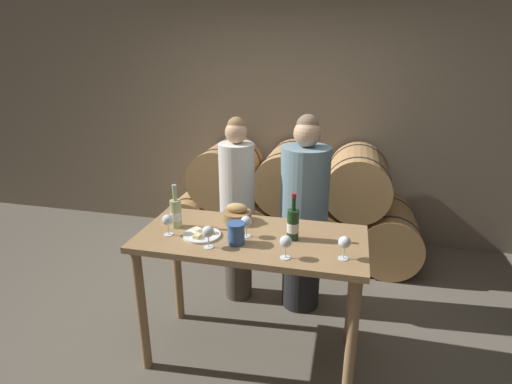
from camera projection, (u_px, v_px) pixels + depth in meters
The scene contains 16 objects.
ground_plane at pixel (252, 354), 2.84m from camera, with size 10.00×10.00×0.00m, color #665E51.
stone_wall_back at pixel (300, 94), 4.27m from camera, with size 10.00×0.12×3.20m.
barrel_stack at pixel (289, 204), 4.14m from camera, with size 2.62×0.83×1.15m.
tasting_table at pixel (251, 256), 2.58m from camera, with size 1.44×0.67×0.93m.
person_left at pixel (237, 210), 3.27m from camera, with size 0.28×0.28×1.57m.
person_right at pixel (304, 216), 3.15m from camera, with size 0.38×0.38×1.60m.
wine_bottle_red at pixel (293, 224), 2.46m from camera, with size 0.08×0.08×0.30m.
wine_bottle_white at pixel (176, 213), 2.63m from camera, with size 0.08×0.08×0.29m.
blue_crock at pixel (236, 233), 2.41m from camera, with size 0.11×0.11×0.14m.
bread_basket at pixel (237, 215), 2.73m from camera, with size 0.20×0.20×0.14m.
cheese_plate at pixel (202, 235), 2.53m from camera, with size 0.24×0.24×0.04m.
wine_glass_far_left at pixel (168, 221), 2.52m from camera, with size 0.07×0.07×0.14m.
wine_glass_left at pixel (208, 232), 2.35m from camera, with size 0.07×0.07×0.14m.
wine_glass_center at pixel (246, 222), 2.49m from camera, with size 0.07×0.07×0.14m.
wine_glass_right at pixel (286, 242), 2.23m from camera, with size 0.07×0.07×0.14m.
wine_glass_far_right at pixel (344, 243), 2.22m from camera, with size 0.07×0.07×0.14m.
Camera 1 is at (0.57, -2.22, 2.03)m, focal length 28.00 mm.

